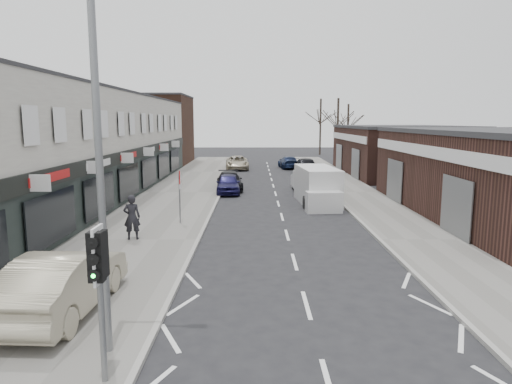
{
  "coord_description": "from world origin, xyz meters",
  "views": [
    {
      "loc": [
        -1.45,
        -10.27,
        5.16
      ],
      "look_at": [
        -1.43,
        6.12,
        2.6
      ],
      "focal_mm": 32.0,
      "sensor_mm": 36.0,
      "label": 1
    }
  ],
  "objects_px": {
    "parked_car_left_a": "(228,184)",
    "parked_car_right_a": "(305,181)",
    "pedestrian": "(132,217)",
    "warning_sign": "(180,182)",
    "parked_car_right_c": "(288,162)",
    "street_lamp": "(107,147)",
    "sedan_on_pavement": "(64,281)",
    "traffic_light": "(99,268)",
    "white_van": "(318,187)",
    "parked_car_left_b": "(230,181)",
    "parked_car_left_c": "(237,163)",
    "parked_car_right_b": "(305,165)"
  },
  "relations": [
    {
      "from": "warning_sign",
      "to": "parked_car_left_a",
      "type": "distance_m",
      "value": 10.43
    },
    {
      "from": "sedan_on_pavement",
      "to": "pedestrian",
      "type": "xyz_separation_m",
      "value": [
        -0.2,
        7.51,
        0.13
      ]
    },
    {
      "from": "white_van",
      "to": "parked_car_left_c",
      "type": "bearing_deg",
      "value": 100.86
    },
    {
      "from": "street_lamp",
      "to": "parked_car_left_c",
      "type": "distance_m",
      "value": 39.64
    },
    {
      "from": "pedestrian",
      "to": "parked_car_left_a",
      "type": "distance_m",
      "value": 13.77
    },
    {
      "from": "parked_car_left_a",
      "to": "parked_car_right_a",
      "type": "relative_size",
      "value": 0.85
    },
    {
      "from": "parked_car_right_c",
      "to": "sedan_on_pavement",
      "type": "bearing_deg",
      "value": 71.99
    },
    {
      "from": "traffic_light",
      "to": "parked_car_left_a",
      "type": "relative_size",
      "value": 0.76
    },
    {
      "from": "parked_car_right_a",
      "to": "parked_car_right_c",
      "type": "bearing_deg",
      "value": -90.28
    },
    {
      "from": "warning_sign",
      "to": "parked_car_left_c",
      "type": "bearing_deg",
      "value": 86.22
    },
    {
      "from": "pedestrian",
      "to": "parked_car_right_c",
      "type": "xyz_separation_m",
      "value": [
        8.93,
        30.96,
        -0.43
      ]
    },
    {
      "from": "sedan_on_pavement",
      "to": "parked_car_right_b",
      "type": "relative_size",
      "value": 1.05
    },
    {
      "from": "parked_car_right_b",
      "to": "street_lamp",
      "type": "bearing_deg",
      "value": 75.29
    },
    {
      "from": "pedestrian",
      "to": "warning_sign",
      "type": "bearing_deg",
      "value": -127.74
    },
    {
      "from": "warning_sign",
      "to": "street_lamp",
      "type": "bearing_deg",
      "value": -87.16
    },
    {
      "from": "warning_sign",
      "to": "parked_car_left_b",
      "type": "height_order",
      "value": "warning_sign"
    },
    {
      "from": "warning_sign",
      "to": "parked_car_left_a",
      "type": "bearing_deg",
      "value": 80.18
    },
    {
      "from": "parked_car_left_c",
      "to": "parked_car_right_b",
      "type": "xyz_separation_m",
      "value": [
        6.9,
        -3.96,
        0.1
      ]
    },
    {
      "from": "street_lamp",
      "to": "parked_car_right_a",
      "type": "xyz_separation_m",
      "value": [
        6.73,
        24.0,
        -3.82
      ]
    },
    {
      "from": "traffic_light",
      "to": "parked_car_left_b",
      "type": "bearing_deg",
      "value": 87.79
    },
    {
      "from": "street_lamp",
      "to": "parked_car_left_a",
      "type": "relative_size",
      "value": 1.95
    },
    {
      "from": "street_lamp",
      "to": "pedestrian",
      "type": "height_order",
      "value": "street_lamp"
    },
    {
      "from": "parked_car_right_a",
      "to": "parked_car_right_b",
      "type": "bearing_deg",
      "value": -96.75
    },
    {
      "from": "sedan_on_pavement",
      "to": "parked_car_right_c",
      "type": "bearing_deg",
      "value": -100.41
    },
    {
      "from": "white_van",
      "to": "parked_car_right_b",
      "type": "height_order",
      "value": "white_van"
    },
    {
      "from": "traffic_light",
      "to": "parked_car_left_c",
      "type": "bearing_deg",
      "value": 88.59
    },
    {
      "from": "street_lamp",
      "to": "pedestrian",
      "type": "bearing_deg",
      "value": 102.91
    },
    {
      "from": "pedestrian",
      "to": "parked_car_left_a",
      "type": "height_order",
      "value": "pedestrian"
    },
    {
      "from": "white_van",
      "to": "parked_car_right_a",
      "type": "relative_size",
      "value": 1.25
    },
    {
      "from": "traffic_light",
      "to": "warning_sign",
      "type": "height_order",
      "value": "traffic_light"
    },
    {
      "from": "pedestrian",
      "to": "street_lamp",
      "type": "bearing_deg",
      "value": 91.38
    },
    {
      "from": "parked_car_left_a",
      "to": "warning_sign",
      "type": "bearing_deg",
      "value": -102.68
    },
    {
      "from": "parked_car_right_c",
      "to": "parked_car_right_a",
      "type": "bearing_deg",
      "value": 84.77
    },
    {
      "from": "parked_car_right_c",
      "to": "parked_car_left_a",
      "type": "bearing_deg",
      "value": 67.12
    },
    {
      "from": "parked_car_left_b",
      "to": "sedan_on_pavement",
      "type": "bearing_deg",
      "value": -103.67
    },
    {
      "from": "parked_car_left_b",
      "to": "parked_car_left_a",
      "type": "bearing_deg",
      "value": -95.81
    },
    {
      "from": "white_van",
      "to": "parked_car_right_a",
      "type": "bearing_deg",
      "value": 87.8
    },
    {
      "from": "sedan_on_pavement",
      "to": "parked_car_left_a",
      "type": "xyz_separation_m",
      "value": [
        3.13,
        20.86,
        -0.25
      ]
    },
    {
      "from": "white_van",
      "to": "parked_car_left_a",
      "type": "distance_m",
      "value": 7.24
    },
    {
      "from": "pedestrian",
      "to": "parked_car_left_b",
      "type": "height_order",
      "value": "pedestrian"
    },
    {
      "from": "pedestrian",
      "to": "traffic_light",
      "type": "bearing_deg",
      "value": 90.61
    },
    {
      "from": "parked_car_left_a",
      "to": "parked_car_left_b",
      "type": "distance_m",
      "value": 1.77
    },
    {
      "from": "traffic_light",
      "to": "parked_car_right_c",
      "type": "relative_size",
      "value": 0.68
    },
    {
      "from": "pedestrian",
      "to": "parked_car_left_a",
      "type": "bearing_deg",
      "value": -115.52
    },
    {
      "from": "street_lamp",
      "to": "parked_car_left_a",
      "type": "xyz_separation_m",
      "value": [
        1.13,
        22.97,
        -3.92
      ]
    },
    {
      "from": "pedestrian",
      "to": "parked_car_right_a",
      "type": "bearing_deg",
      "value": -133.36
    },
    {
      "from": "parked_car_right_c",
      "to": "warning_sign",
      "type": "bearing_deg",
      "value": 69.93
    },
    {
      "from": "parked_car_left_b",
      "to": "parked_car_right_a",
      "type": "height_order",
      "value": "parked_car_right_a"
    },
    {
      "from": "sedan_on_pavement",
      "to": "parked_car_right_a",
      "type": "bearing_deg",
      "value": -109.37
    },
    {
      "from": "traffic_light",
      "to": "street_lamp",
      "type": "relative_size",
      "value": 0.39
    }
  ]
}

